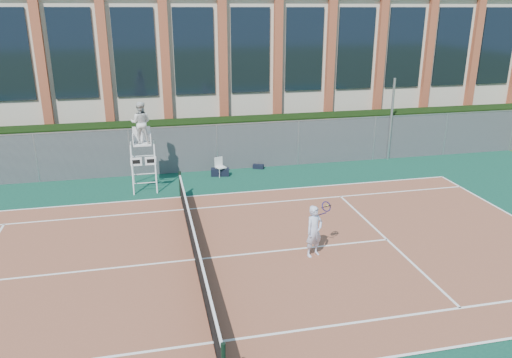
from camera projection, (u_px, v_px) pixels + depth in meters
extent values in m
plane|color=#233814|center=(195.00, 260.00, 15.33)|extent=(120.00, 120.00, 0.00)
cube|color=#0D3C2D|center=(192.00, 246.00, 16.25)|extent=(36.00, 20.00, 0.01)
cube|color=brown|center=(195.00, 260.00, 15.33)|extent=(23.77, 10.97, 0.02)
cylinder|color=black|center=(180.00, 184.00, 20.32)|extent=(0.10, 0.10, 1.10)
cube|color=black|center=(195.00, 247.00, 15.18)|extent=(0.03, 11.00, 0.86)
cube|color=white|center=(194.00, 233.00, 15.04)|extent=(0.06, 11.20, 0.07)
cube|color=black|center=(173.00, 144.00, 24.21)|extent=(40.00, 1.40, 2.20)
cube|color=beige|center=(162.00, 66.00, 30.65)|extent=(44.00, 10.00, 8.00)
cylinder|color=#9EA0A5|center=(391.00, 120.00, 24.92)|extent=(0.12, 0.12, 4.13)
cylinder|color=white|center=(132.00, 171.00, 20.60)|extent=(0.06, 0.57, 2.06)
cylinder|color=white|center=(156.00, 169.00, 20.80)|extent=(0.06, 0.57, 2.06)
cylinder|color=white|center=(133.00, 163.00, 21.57)|extent=(0.06, 0.57, 2.06)
cylinder|color=white|center=(155.00, 162.00, 21.77)|extent=(0.06, 0.57, 2.06)
cube|color=white|center=(142.00, 144.00, 20.87)|extent=(0.74, 0.63, 0.06)
cube|color=white|center=(142.00, 134.00, 21.02)|extent=(0.74, 0.05, 0.63)
cube|color=white|center=(136.00, 162.00, 20.62)|extent=(0.46, 0.03, 0.36)
cube|color=white|center=(151.00, 161.00, 20.74)|extent=(0.46, 0.03, 0.36)
imported|color=silver|center=(141.00, 123.00, 20.62)|extent=(0.96, 0.81, 1.74)
cube|color=silver|center=(221.00, 167.00, 22.86)|extent=(0.52, 0.52, 0.04)
cube|color=silver|center=(219.00, 162.00, 22.92)|extent=(0.39, 0.19, 0.43)
cylinder|color=silver|center=(220.00, 173.00, 22.71)|extent=(0.03, 0.03, 0.40)
cylinder|color=silver|center=(226.00, 172.00, 22.89)|extent=(0.03, 0.03, 0.40)
cylinder|color=silver|center=(216.00, 172.00, 22.97)|extent=(0.03, 0.03, 0.40)
cylinder|color=silver|center=(222.00, 170.00, 23.14)|extent=(0.03, 0.03, 0.40)
cube|color=black|center=(220.00, 172.00, 22.99)|extent=(0.87, 0.47, 0.35)
cube|color=black|center=(258.00, 167.00, 24.03)|extent=(0.57, 0.42, 0.21)
imported|color=silver|center=(314.00, 231.00, 15.33)|extent=(0.71, 0.60, 1.65)
torus|color=#1C144B|center=(326.00, 207.00, 15.39)|extent=(0.38, 0.30, 0.30)
sphere|color=#CCE533|center=(327.00, 206.00, 15.60)|extent=(0.07, 0.07, 0.07)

